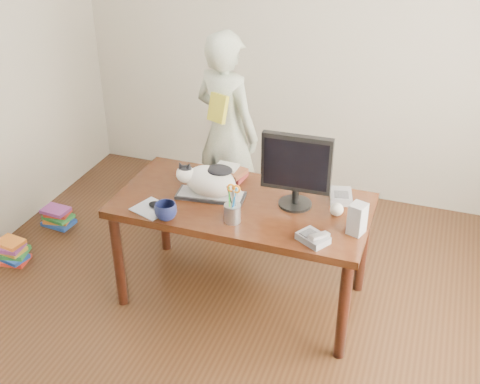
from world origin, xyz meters
name	(u,v)px	position (x,y,z in m)	size (l,w,h in m)	color
room	(203,157)	(0.00, 0.00, 1.35)	(4.50, 4.50, 4.50)	black
desk	(247,216)	(0.00, 0.68, 0.60)	(1.60, 0.80, 0.75)	black
keyboard	(211,195)	(-0.21, 0.59, 0.76)	(0.45, 0.22, 0.03)	black
cat	(208,180)	(-0.23, 0.59, 0.88)	(0.43, 0.25, 0.24)	silver
monitor	(296,167)	(0.32, 0.66, 1.02)	(0.43, 0.22, 0.48)	black
pen_cup	(233,211)	(0.02, 0.37, 0.82)	(0.11, 0.11, 0.26)	#939398
mousepad	(152,208)	(-0.50, 0.34, 0.75)	(0.27, 0.25, 0.00)	#A4A7B0
mouse	(156,205)	(-0.48, 0.36, 0.77)	(0.11, 0.09, 0.04)	black
coffee_mug	(166,211)	(-0.37, 0.26, 0.80)	(0.13, 0.13, 0.11)	black
phone	(314,238)	(0.52, 0.32, 0.78)	(0.21, 0.19, 0.08)	slate
speaker	(357,219)	(0.73, 0.49, 0.85)	(0.11, 0.12, 0.19)	gray
baseball	(337,209)	(0.59, 0.64, 0.79)	(0.08, 0.08, 0.08)	beige
book_stack	(229,173)	(-0.20, 0.88, 0.79)	(0.25, 0.20, 0.09)	#511517
calculator	(341,196)	(0.58, 0.84, 0.78)	(0.17, 0.20, 0.05)	slate
person	(227,132)	(-0.44, 1.49, 0.79)	(0.58, 0.38, 1.58)	white
held_book	(218,108)	(-0.44, 1.32, 1.05)	(0.17, 0.14, 0.21)	gold
book_pile_a	(11,252)	(-1.75, 0.40, 0.09)	(0.27, 0.22, 0.18)	red
book_pile_b	(58,217)	(-1.72, 0.95, 0.07)	(0.26, 0.20, 0.15)	#1C45A8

